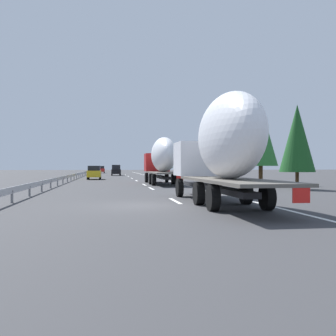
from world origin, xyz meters
TOP-DOWN VIEW (x-y plane):
  - ground_plane at (40.00, 0.00)m, footprint 260.00×260.00m
  - lane_stripe_0 at (2.00, -1.80)m, footprint 3.20×0.20m
  - lane_stripe_1 at (12.99, -1.80)m, footprint 3.20×0.20m
  - lane_stripe_2 at (19.14, -1.80)m, footprint 3.20×0.20m
  - lane_stripe_3 at (29.59, -1.80)m, footprint 3.20×0.20m
  - lane_stripe_4 at (38.87, -1.80)m, footprint 3.20×0.20m
  - lane_stripe_5 at (49.76, -1.80)m, footprint 3.20×0.20m
  - lane_stripe_6 at (61.15, -1.80)m, footprint 3.20×0.20m
  - edge_line_right at (45.00, -5.50)m, footprint 110.00×0.20m
  - truck_lead at (19.96, -3.60)m, footprint 12.45×2.55m
  - truck_trailing at (-0.09, -3.60)m, footprint 13.21×2.55m
  - car_red_compact at (83.46, 3.52)m, footprint 4.04×1.89m
  - car_yellow_coupe at (35.04, 3.41)m, footprint 4.21×1.78m
  - car_black_suv at (55.67, 0.19)m, footprint 4.20×1.74m
  - road_sign at (44.05, -6.70)m, footprint 0.10×0.90m
  - tree_0 at (71.43, -10.05)m, footprint 2.55×2.55m
  - tree_1 at (18.66, -13.07)m, footprint 3.27×3.27m
  - tree_2 at (68.91, -11.05)m, footprint 3.30×3.30m
  - tree_3 at (10.09, -12.44)m, footprint 2.64×2.64m
  - guardrail_median at (43.00, 6.00)m, footprint 94.00×0.10m

SIDE VIEW (x-z plane):
  - ground_plane at x=40.00m, z-range 0.00..0.00m
  - lane_stripe_0 at x=2.00m, z-range 0.00..0.01m
  - lane_stripe_1 at x=12.99m, z-range 0.00..0.01m
  - lane_stripe_2 at x=19.14m, z-range 0.00..0.01m
  - lane_stripe_3 at x=29.59m, z-range 0.00..0.01m
  - lane_stripe_4 at x=38.87m, z-range 0.00..0.01m
  - lane_stripe_5 at x=49.76m, z-range 0.00..0.01m
  - lane_stripe_6 at x=61.15m, z-range 0.00..0.01m
  - edge_line_right at x=45.00m, z-range 0.00..0.01m
  - guardrail_median at x=43.00m, z-range 0.20..0.96m
  - car_yellow_coupe at x=35.04m, z-range 0.01..1.81m
  - car_red_compact at x=83.46m, z-range 0.01..1.82m
  - car_black_suv at x=55.67m, z-range -0.01..1.99m
  - road_sign at x=44.05m, z-range 0.64..4.00m
  - truck_lead at x=19.96m, z-range 0.29..4.74m
  - truck_trailing at x=-0.09m, z-range 0.25..5.10m
  - tree_2 at x=68.91m, z-range 0.66..5.89m
  - tree_3 at x=10.09m, z-range 0.65..7.00m
  - tree_0 at x=71.43m, z-range 0.84..8.04m
  - tree_1 at x=18.66m, z-range 0.87..8.58m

